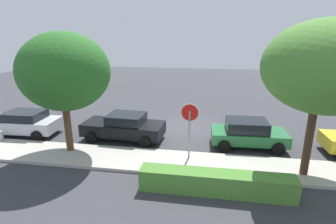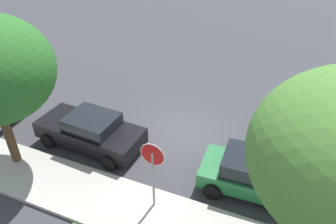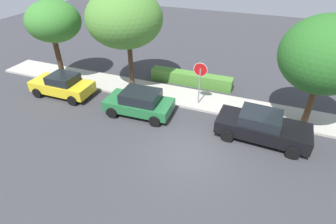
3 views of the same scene
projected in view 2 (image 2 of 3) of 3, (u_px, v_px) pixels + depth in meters
The scene contains 5 objects.
ground_plane at pixel (179, 130), 14.89m from camera, with size 60.00×60.00×0.00m, color #38383D.
sidewalk_curb at pixel (128, 208), 11.12m from camera, with size 32.00×2.29×0.14m, color #B2ADA3.
stop_sign at pixel (153, 165), 10.19m from camera, with size 0.83×0.08×2.78m.
parked_car_green at pixel (255, 174), 11.52m from camera, with size 3.92×2.16×1.46m.
parked_car_black at pixel (91, 130), 13.62m from camera, with size 4.62×2.25×1.50m.
Camera 2 is at (-4.15, 11.16, 8.99)m, focal length 35.00 mm.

